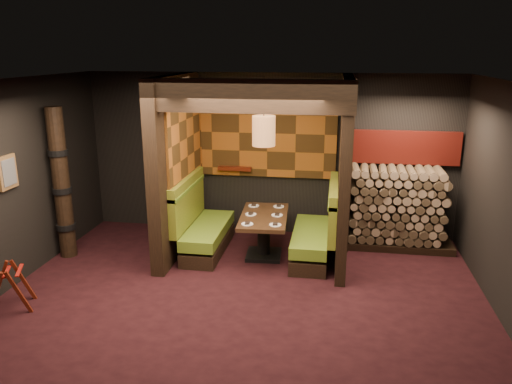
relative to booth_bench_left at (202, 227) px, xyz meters
The scene contains 22 objects.
floor 1.95m from the booth_bench_left, 59.77° to the right, with size 6.50×5.50×0.02m, color black.
ceiling 3.11m from the booth_bench_left, 59.77° to the right, with size 6.50×5.50×0.02m, color black.
wall_back 1.79m from the booth_bench_left, 49.10° to the left, with size 6.50×0.02×2.85m, color black.
wall_front 4.63m from the booth_bench_left, 77.70° to the right, with size 6.50×0.02×2.85m, color black.
wall_left 3.01m from the booth_bench_left, 144.33° to the right, with size 0.02×5.50×2.85m, color black.
partition_left 1.10m from the booth_bench_left, behind, with size 0.20×2.20×2.85m, color black.
partition_right 2.48m from the booth_bench_left, ahead, with size 0.15×2.10×2.85m, color black.
header_beam 2.60m from the booth_bench_left, 45.41° to the right, with size 2.85×0.18×0.44m, color black.
tapa_back_panel 2.00m from the booth_bench_left, 48.54° to the left, with size 2.40×0.06×1.55m, color #985017.
tapa_side_panel 1.48m from the booth_bench_left, 146.90° to the left, with size 0.04×1.85×1.45m, color #985017.
lacquer_shelf 1.32m from the booth_bench_left, 70.12° to the left, with size 0.60×0.12×0.07m, color #52180A.
booth_bench_left is the anchor object (origin of this frame).
booth_bench_right 1.89m from the booth_bench_left, ahead, with size 0.68×1.60×1.14m.
dining_table 1.05m from the booth_bench_left, ahead, with size 0.80×1.37×0.70m.
place_settings 1.10m from the booth_bench_left, ahead, with size 0.65×1.12×0.03m.
pendant_lamp 1.96m from the booth_bench_left, ahead, with size 0.35×0.35×1.03m.
framed_picture 3.00m from the booth_bench_left, 145.49° to the right, with size 0.05×0.36×0.46m.
luggage_rack 2.98m from the booth_bench_left, 130.40° to the right, with size 0.70×0.61×0.63m.
totem_column 2.30m from the booth_bench_left, 165.25° to the right, with size 0.31×0.31×2.40m.
firewood_stack 3.33m from the booth_bench_left, 12.17° to the left, with size 1.73×0.70×1.36m.
mosaic_header 3.63m from the booth_bench_left, 17.60° to the left, with size 1.83×0.10×0.56m, color maroon.
bay_front_post 2.58m from the booth_bench_left, ahead, with size 0.08×0.08×2.85m, color black.
Camera 1 is at (1.15, -5.84, 3.22)m, focal length 35.00 mm.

